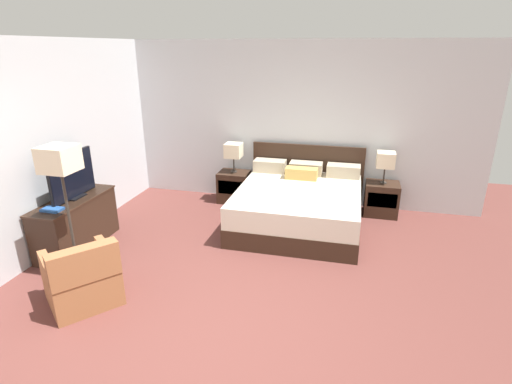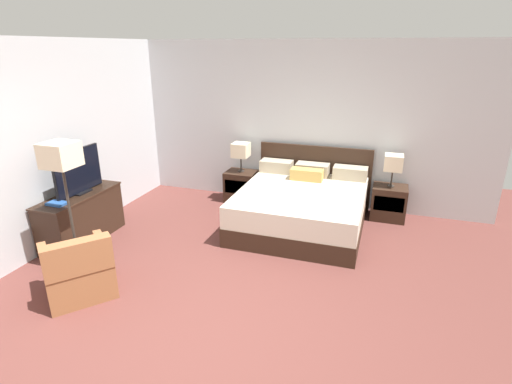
# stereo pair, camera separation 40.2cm
# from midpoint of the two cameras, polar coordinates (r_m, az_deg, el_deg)

# --- Properties ---
(ground_plane) EXTENTS (11.49, 11.49, 0.00)m
(ground_plane) POSITION_cam_midpoint_polar(r_m,az_deg,el_deg) (4.08, -5.79, -20.12)
(ground_plane) COLOR brown
(wall_back) EXTENTS (6.58, 0.06, 2.74)m
(wall_back) POSITION_cam_midpoint_polar(r_m,az_deg,el_deg) (6.92, 7.00, 9.51)
(wall_back) COLOR silver
(wall_back) RESTS_ON ground
(wall_left) EXTENTS (0.06, 5.63, 2.74)m
(wall_left) POSITION_cam_midpoint_polar(r_m,az_deg,el_deg) (6.14, -23.75, 6.61)
(wall_left) COLOR silver
(wall_left) RESTS_ON ground
(bed) EXTENTS (1.91, 2.03, 1.06)m
(bed) POSITION_cam_midpoint_polar(r_m,az_deg,el_deg) (6.17, 8.45, -2.03)
(bed) COLOR #332116
(bed) RESTS_ON ground
(nightstand_left) EXTENTS (0.53, 0.44, 0.54)m
(nightstand_left) POSITION_cam_midpoint_polar(r_m,az_deg,el_deg) (7.13, -0.50, 0.82)
(nightstand_left) COLOR #332116
(nightstand_left) RESTS_ON ground
(nightstand_right) EXTENTS (0.53, 0.44, 0.54)m
(nightstand_right) POSITION_cam_midpoint_polar(r_m,az_deg,el_deg) (6.79, 20.05, -1.45)
(nightstand_right) COLOR #332116
(nightstand_right) RESTS_ON ground
(table_lamp_left) EXTENTS (0.28, 0.28, 0.51)m
(table_lamp_left) POSITION_cam_midpoint_polar(r_m,az_deg,el_deg) (6.94, -0.52, 5.96)
(table_lamp_left) COLOR #332D28
(table_lamp_left) RESTS_ON nightstand_left
(table_lamp_right) EXTENTS (0.28, 0.28, 0.51)m
(table_lamp_right) POSITION_cam_midpoint_polar(r_m,az_deg,el_deg) (6.60, 20.73, 3.88)
(table_lamp_right) COLOR #332D28
(table_lamp_right) RESTS_ON nightstand_right
(dresser) EXTENTS (0.47, 1.30, 0.70)m
(dresser) POSITION_cam_midpoint_polar(r_m,az_deg,el_deg) (6.07, -21.96, -3.34)
(dresser) COLOR #332116
(dresser) RESTS_ON ground
(tv) EXTENTS (0.18, 0.85, 0.62)m
(tv) POSITION_cam_midpoint_polar(r_m,az_deg,el_deg) (5.91, -22.32, 2.62)
(tv) COLOR black
(tv) RESTS_ON dresser
(book_red_cover) EXTENTS (0.25, 0.17, 0.03)m
(book_red_cover) POSITION_cam_midpoint_polar(r_m,az_deg,el_deg) (5.66, -24.77, -1.53)
(book_red_cover) COLOR #234C8E
(book_red_cover) RESTS_ON dresser
(armchair_by_window) EXTENTS (0.97, 0.96, 0.76)m
(armchair_by_window) POSITION_cam_midpoint_polar(r_m,az_deg,el_deg) (4.81, -21.85, -10.62)
(armchair_by_window) COLOR #935B38
(armchair_by_window) RESTS_ON ground
(floor_lamp) EXTENTS (0.35, 0.35, 1.62)m
(floor_lamp) POSITION_cam_midpoint_polar(r_m,az_deg,el_deg) (4.97, -23.98, 3.74)
(floor_lamp) COLOR #332D28
(floor_lamp) RESTS_ON ground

